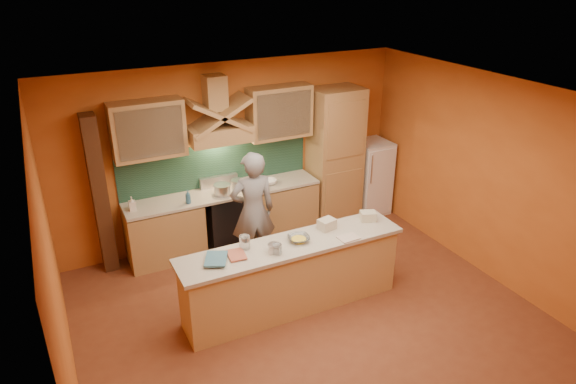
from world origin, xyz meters
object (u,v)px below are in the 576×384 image
kitchen_scale (274,249)px  stove (225,219)px  person (253,211)px  mixing_bowl (299,239)px  fridge (370,177)px

kitchen_scale → stove: bearing=110.1°
stove → person: bearing=-78.8°
stove → person: (0.15, -0.77, 0.44)m
person → mixing_bowl: size_ratio=6.70×
fridge → kitchen_scale: bearing=-144.5°
kitchen_scale → mixing_bowl: size_ratio=0.42×
person → kitchen_scale: person is taller
mixing_bowl → kitchen_scale: bearing=-164.6°
stove → person: size_ratio=0.51×
fridge → person: person is taller
person → mixing_bowl: person is taller
person → kitchen_scale: (-0.25, -1.22, 0.10)m
person → kitchen_scale: 1.25m
kitchen_scale → mixing_bowl: kitchen_scale is taller
fridge → kitchen_scale: (-2.80, -1.99, 0.34)m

